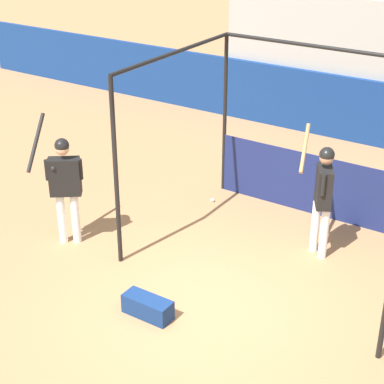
{
  "coord_description": "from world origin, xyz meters",
  "views": [
    {
      "loc": [
        3.96,
        -6.15,
        5.34
      ],
      "look_at": [
        -0.93,
        1.3,
        1.0
      ],
      "focal_mm": 60.0,
      "sensor_mm": 36.0,
      "label": 1
    }
  ],
  "objects_px": {
    "player_batter": "(323,191)",
    "equipment_bag": "(148,307)",
    "player_waiting": "(64,180)",
    "baseball": "(212,200)"
  },
  "relations": [
    {
      "from": "player_batter",
      "to": "equipment_bag",
      "type": "distance_m",
      "value": 3.2
    },
    {
      "from": "player_waiting",
      "to": "equipment_bag",
      "type": "xyz_separation_m",
      "value": [
        2.26,
        -0.89,
        -0.97
      ]
    },
    {
      "from": "player_batter",
      "to": "equipment_bag",
      "type": "bearing_deg",
      "value": 127.21
    },
    {
      "from": "baseball",
      "to": "player_waiting",
      "type": "bearing_deg",
      "value": -115.5
    },
    {
      "from": "equipment_bag",
      "to": "baseball",
      "type": "distance_m",
      "value": 3.57
    },
    {
      "from": "player_batter",
      "to": "player_waiting",
      "type": "distance_m",
      "value": 4.0
    },
    {
      "from": "player_waiting",
      "to": "baseball",
      "type": "height_order",
      "value": "player_waiting"
    },
    {
      "from": "equipment_bag",
      "to": "player_batter",
      "type": "bearing_deg",
      "value": 65.22
    },
    {
      "from": "equipment_bag",
      "to": "player_waiting",
      "type": "bearing_deg",
      "value": 158.45
    },
    {
      "from": "player_batter",
      "to": "equipment_bag",
      "type": "xyz_separation_m",
      "value": [
        -1.28,
        -2.77,
        -0.97
      ]
    }
  ]
}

